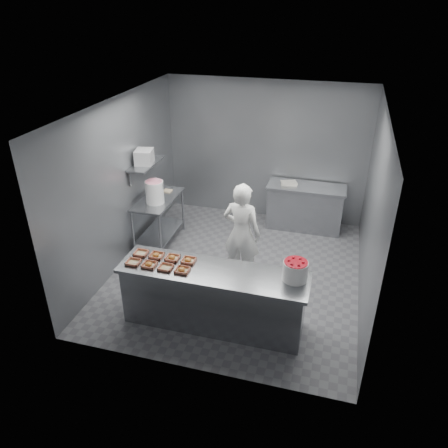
{
  "coord_description": "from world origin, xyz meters",
  "views": [
    {
      "loc": [
        1.46,
        -6.0,
        4.22
      ],
      "look_at": [
        -0.17,
        -0.2,
        1.0
      ],
      "focal_mm": 35.0,
      "sensor_mm": 36.0,
      "label": 1
    }
  ],
  "objects_px": {
    "prep_table": "(159,213)",
    "strawberry_tub": "(295,270)",
    "worker": "(242,233)",
    "tray_0": "(133,262)",
    "tray_6": "(172,258)",
    "back_counter": "(305,207)",
    "tray_5": "(156,255)",
    "appliance": "(144,157)",
    "service_counter": "(213,297)",
    "tray_4": "(141,253)",
    "tray_7": "(188,260)",
    "tray_3": "(182,270)",
    "glaze_bucket": "(155,192)",
    "tray_1": "(149,265)",
    "tray_2": "(166,267)"
  },
  "relations": [
    {
      "from": "tray_0",
      "to": "tray_6",
      "type": "height_order",
      "value": "tray_6"
    },
    {
      "from": "tray_2",
      "to": "worker",
      "type": "height_order",
      "value": "worker"
    },
    {
      "from": "tray_4",
      "to": "appliance",
      "type": "bearing_deg",
      "value": 111.57
    },
    {
      "from": "tray_1",
      "to": "tray_3",
      "type": "xyz_separation_m",
      "value": [
        0.48,
        0.0,
        0.0
      ]
    },
    {
      "from": "back_counter",
      "to": "tray_5",
      "type": "xyz_separation_m",
      "value": [
        -1.78,
        -3.13,
        0.47
      ]
    },
    {
      "from": "worker",
      "to": "strawberry_tub",
      "type": "bearing_deg",
      "value": 139.73
    },
    {
      "from": "prep_table",
      "to": "tray_5",
      "type": "distance_m",
      "value": 2.01
    },
    {
      "from": "back_counter",
      "to": "strawberry_tub",
      "type": "xyz_separation_m",
      "value": [
        0.18,
        -3.15,
        0.59
      ]
    },
    {
      "from": "tray_0",
      "to": "tray_3",
      "type": "bearing_deg",
      "value": -0.0
    },
    {
      "from": "service_counter",
      "to": "appliance",
      "type": "height_order",
      "value": "appliance"
    },
    {
      "from": "tray_5",
      "to": "tray_7",
      "type": "bearing_deg",
      "value": 0.0
    },
    {
      "from": "tray_5",
      "to": "service_counter",
      "type": "bearing_deg",
      "value": -8.0
    },
    {
      "from": "tray_0",
      "to": "tray_1",
      "type": "xyz_separation_m",
      "value": [
        0.24,
        -0.0,
        0.0
      ]
    },
    {
      "from": "tray_4",
      "to": "tray_5",
      "type": "bearing_deg",
      "value": -0.0
    },
    {
      "from": "worker",
      "to": "appliance",
      "type": "height_order",
      "value": "appliance"
    },
    {
      "from": "service_counter",
      "to": "tray_7",
      "type": "bearing_deg",
      "value": 162.73
    },
    {
      "from": "tray_1",
      "to": "tray_7",
      "type": "distance_m",
      "value": 0.54
    },
    {
      "from": "back_counter",
      "to": "tray_4",
      "type": "height_order",
      "value": "tray_4"
    },
    {
      "from": "glaze_bucket",
      "to": "appliance",
      "type": "bearing_deg",
      "value": 146.92
    },
    {
      "from": "tray_0",
      "to": "appliance",
      "type": "xyz_separation_m",
      "value": [
        -0.71,
        2.03,
        0.77
      ]
    },
    {
      "from": "back_counter",
      "to": "tray_1",
      "type": "height_order",
      "value": "tray_1"
    },
    {
      "from": "tray_4",
      "to": "worker",
      "type": "xyz_separation_m",
      "value": [
        1.22,
        1.07,
        -0.07
      ]
    },
    {
      "from": "prep_table",
      "to": "tray_2",
      "type": "height_order",
      "value": "tray_2"
    },
    {
      "from": "service_counter",
      "to": "tray_0",
      "type": "height_order",
      "value": "tray_0"
    },
    {
      "from": "tray_0",
      "to": "back_counter",
      "type": "bearing_deg",
      "value": 59.17
    },
    {
      "from": "tray_0",
      "to": "tray_6",
      "type": "bearing_deg",
      "value": 27.3
    },
    {
      "from": "prep_table",
      "to": "tray_4",
      "type": "relative_size",
      "value": 6.4
    },
    {
      "from": "prep_table",
      "to": "tray_6",
      "type": "distance_m",
      "value": 2.12
    },
    {
      "from": "tray_2",
      "to": "appliance",
      "type": "bearing_deg",
      "value": 120.26
    },
    {
      "from": "service_counter",
      "to": "glaze_bucket",
      "type": "height_order",
      "value": "glaze_bucket"
    },
    {
      "from": "tray_1",
      "to": "worker",
      "type": "height_order",
      "value": "worker"
    },
    {
      "from": "service_counter",
      "to": "appliance",
      "type": "relative_size",
      "value": 7.87
    },
    {
      "from": "tray_4",
      "to": "tray_5",
      "type": "height_order",
      "value": "tray_5"
    },
    {
      "from": "back_counter",
      "to": "tray_7",
      "type": "bearing_deg",
      "value": -112.52
    },
    {
      "from": "tray_0",
      "to": "strawberry_tub",
      "type": "distance_m",
      "value": 2.21
    },
    {
      "from": "worker",
      "to": "tray_0",
      "type": "bearing_deg",
      "value": 55.22
    },
    {
      "from": "tray_6",
      "to": "strawberry_tub",
      "type": "height_order",
      "value": "strawberry_tub"
    },
    {
      "from": "service_counter",
      "to": "appliance",
      "type": "xyz_separation_m",
      "value": [
        -1.82,
        1.91,
        1.24
      ]
    },
    {
      "from": "tray_5",
      "to": "appliance",
      "type": "distance_m",
      "value": 2.16
    },
    {
      "from": "service_counter",
      "to": "tray_1",
      "type": "bearing_deg",
      "value": -172.0
    },
    {
      "from": "prep_table",
      "to": "tray_2",
      "type": "relative_size",
      "value": 6.4
    },
    {
      "from": "prep_table",
      "to": "strawberry_tub",
      "type": "height_order",
      "value": "strawberry_tub"
    },
    {
      "from": "tray_0",
      "to": "tray_4",
      "type": "height_order",
      "value": "same"
    },
    {
      "from": "service_counter",
      "to": "glaze_bucket",
      "type": "xyz_separation_m",
      "value": [
        -1.61,
        1.78,
        0.66
      ]
    },
    {
      "from": "service_counter",
      "to": "tray_5",
      "type": "bearing_deg",
      "value": 172.0
    },
    {
      "from": "tray_6",
      "to": "tray_3",
      "type": "bearing_deg",
      "value": -45.73
    },
    {
      "from": "back_counter",
      "to": "worker",
      "type": "distance_m",
      "value": 2.24
    },
    {
      "from": "prep_table",
      "to": "tray_6",
      "type": "relative_size",
      "value": 6.4
    },
    {
      "from": "back_counter",
      "to": "glaze_bucket",
      "type": "xyz_separation_m",
      "value": [
        -2.51,
        -1.47,
        0.66
      ]
    },
    {
      "from": "prep_table",
      "to": "back_counter",
      "type": "relative_size",
      "value": 0.8
    }
  ]
}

